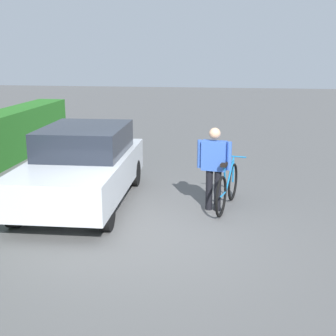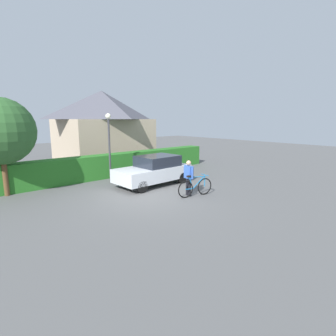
{
  "view_description": "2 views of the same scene",
  "coord_description": "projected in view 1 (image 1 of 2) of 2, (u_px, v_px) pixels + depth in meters",
  "views": [
    {
      "loc": [
        -6.9,
        -1.3,
        2.97
      ],
      "look_at": [
        1.09,
        -0.15,
        0.88
      ],
      "focal_mm": 49.53,
      "sensor_mm": 36.0,
      "label": 1
    },
    {
      "loc": [
        -6.6,
        -8.78,
        3.35
      ],
      "look_at": [
        0.76,
        -0.4,
        1.25
      ],
      "focal_mm": 28.05,
      "sensor_mm": 36.0,
      "label": 2
    }
  ],
  "objects": [
    {
      "name": "person_rider",
      "position": [
        214.0,
        163.0,
        8.57
      ],
      "size": [
        0.28,
        0.64,
        1.58
      ],
      "color": "black",
      "rests_on": "ground"
    },
    {
      "name": "bicycle",
      "position": [
        227.0,
        187.0,
        8.82
      ],
      "size": [
        1.75,
        0.55,
        0.96
      ],
      "color": "black",
      "rests_on": "ground"
    },
    {
      "name": "parked_car_near",
      "position": [
        83.0,
        165.0,
        9.07
      ],
      "size": [
        3.99,
        1.93,
        1.49
      ],
      "color": "silver",
      "rests_on": "ground"
    },
    {
      "name": "ground_plane",
      "position": [
        149.0,
        237.0,
        7.54
      ],
      "size": [
        60.0,
        60.0,
        0.0
      ],
      "primitive_type": "plane",
      "color": "#555555"
    }
  ]
}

